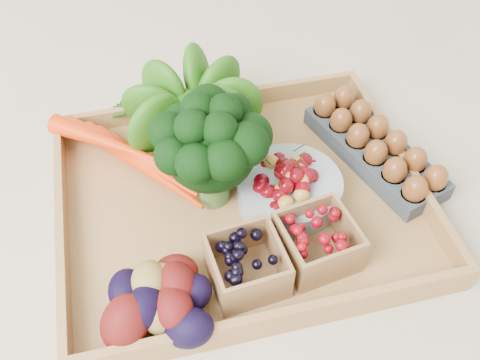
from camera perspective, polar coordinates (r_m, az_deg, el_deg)
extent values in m
plane|color=beige|center=(0.85, 0.00, -2.69)|extent=(4.00, 4.00, 0.00)
cube|color=#AD7F48|center=(0.84, 0.00, -2.37)|extent=(0.55, 0.45, 0.01)
sphere|color=#1E520C|center=(0.88, -5.16, 8.15)|extent=(0.16, 0.16, 0.16)
cylinder|color=#8C9EA5|center=(0.83, 5.26, -1.04)|extent=(0.16, 0.16, 0.04)
cube|color=#363E45|center=(0.91, 14.06, 2.96)|extent=(0.17, 0.28, 0.03)
cube|color=black|center=(0.73, 0.71, -9.10)|extent=(0.10, 0.10, 0.07)
cube|color=#6D040D|center=(0.75, 8.24, -6.54)|extent=(0.11, 0.11, 0.07)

